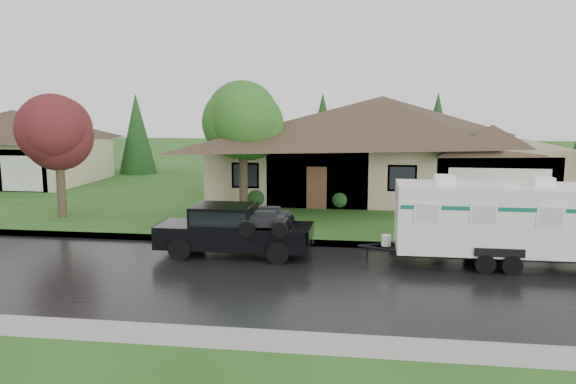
# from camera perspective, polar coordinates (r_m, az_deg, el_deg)

# --- Properties ---
(ground) EXTENTS (140.00, 140.00, 0.00)m
(ground) POSITION_cam_1_polar(r_m,az_deg,el_deg) (19.12, 4.19, -7.09)
(ground) COLOR #264C17
(ground) RESTS_ON ground
(road) EXTENTS (140.00, 8.00, 0.01)m
(road) POSITION_cam_1_polar(r_m,az_deg,el_deg) (17.21, 3.74, -8.88)
(road) COLOR black
(road) RESTS_ON ground
(curb) EXTENTS (140.00, 0.50, 0.15)m
(curb) POSITION_cam_1_polar(r_m,az_deg,el_deg) (21.28, 4.61, -5.25)
(curb) COLOR gray
(curb) RESTS_ON ground
(lawn) EXTENTS (140.00, 26.00, 0.15)m
(lawn) POSITION_cam_1_polar(r_m,az_deg,el_deg) (33.78, 5.92, -0.04)
(lawn) COLOR #264C17
(lawn) RESTS_ON ground
(house_main) EXTENTS (19.44, 10.80, 6.90)m
(house_main) POSITION_cam_1_polar(r_m,az_deg,el_deg) (32.26, 10.03, 5.75)
(house_main) COLOR tan
(house_main) RESTS_ON lawn
(house_far) EXTENTS (10.80, 8.64, 5.80)m
(house_far) POSITION_cam_1_polar(r_m,az_deg,el_deg) (41.27, -25.90, 4.77)
(house_far) COLOR tan
(house_far) RESTS_ON lawn
(tree_left_green) EXTENTS (3.71, 3.71, 6.14)m
(tree_left_green) POSITION_cam_1_polar(r_m,az_deg,el_deg) (26.97, -4.62, 7.02)
(tree_left_green) COLOR #382B1E
(tree_left_green) RESTS_ON lawn
(tree_red) EXTENTS (3.33, 3.33, 5.51)m
(tree_red) POSITION_cam_1_polar(r_m,az_deg,el_deg) (27.40, -22.34, 5.50)
(tree_red) COLOR #382B1E
(tree_red) RESTS_ON lawn
(shrub_row) EXTENTS (13.60, 1.00, 1.00)m
(shrub_row) POSITION_cam_1_polar(r_m,az_deg,el_deg) (28.05, 9.58, -0.73)
(shrub_row) COLOR #143814
(shrub_row) RESTS_ON lawn
(pickup_truck) EXTENTS (5.36, 2.04, 1.79)m
(pickup_truck) POSITION_cam_1_polar(r_m,az_deg,el_deg) (19.78, -5.78, -3.71)
(pickup_truck) COLOR black
(pickup_truck) RESTS_ON ground
(travel_trailer) EXTENTS (6.61, 2.32, 2.97)m
(travel_trailer) POSITION_cam_1_polar(r_m,az_deg,el_deg) (19.54, 20.15, -2.52)
(travel_trailer) COLOR silver
(travel_trailer) RESTS_ON ground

